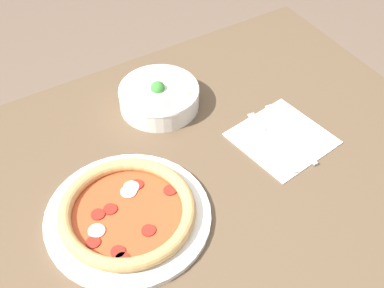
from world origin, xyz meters
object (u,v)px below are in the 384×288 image
Objects in this scene: pizza at (127,213)px; fork at (273,142)px; knife at (293,136)px; bowl at (159,96)px.

pizza is 0.35m from fork.
knife is at bearing -90.80° from fork.
knife is (0.05, -0.01, -0.00)m from fork.
pizza is at bearing 98.35° from knife.
fork is (0.15, -0.23, -0.02)m from bowl.
fork is 0.05m from knife.
fork is 0.97× the size of knife.
bowl is at bearing 46.22° from knife.
fork is (0.35, 0.02, -0.01)m from pizza.
bowl is at bearing 50.85° from pizza.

